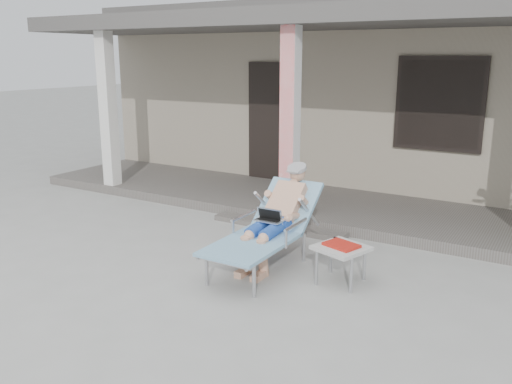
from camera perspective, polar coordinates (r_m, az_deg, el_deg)
The scene contains 7 objects.
ground at distance 6.19m, azimuth -5.90°, elevation -8.40°, with size 60.00×60.00×0.00m, color #9E9E99.
house at distance 11.60m, azimuth 13.70°, elevation 10.36°, with size 10.40×5.40×3.30m.
porch_deck at distance 8.62m, azimuth 6.06°, elevation -1.31°, with size 10.00×2.00×0.15m, color #605B56.
porch_overhang at distance 8.26m, azimuth 6.40°, elevation 17.04°, with size 10.00×2.30×2.85m.
porch_step at distance 7.64m, azimuth 2.40°, elevation -3.57°, with size 2.00×0.30×0.07m, color #605B56.
lounger at distance 6.16m, azimuth 1.64°, elevation -1.29°, with size 0.68×1.82×1.18m.
side_table at distance 5.84m, azimuth 8.97°, elevation -6.03°, with size 0.61×0.61×0.44m.
Camera 1 is at (3.45, -4.55, 2.37)m, focal length 38.00 mm.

